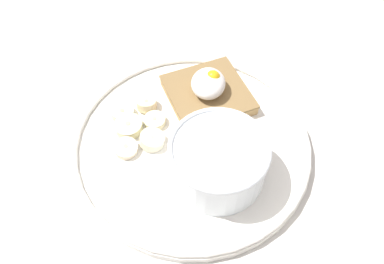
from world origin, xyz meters
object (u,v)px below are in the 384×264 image
at_px(toast_slice, 208,94).
at_px(banana_slice_outer, 152,140).
at_px(banana_slice_back, 126,148).
at_px(banana_slice_right, 123,113).
at_px(oatmeal_bowl, 218,160).
at_px(banana_slice_inner, 129,126).
at_px(poached_egg, 209,83).
at_px(banana_slice_front, 147,104).
at_px(banana_slice_left, 155,121).

bearing_deg(toast_slice, banana_slice_outer, 141.65).
relative_size(banana_slice_back, banana_slice_right, 0.95).
xyz_separation_m(toast_slice, banana_slice_right, (-0.04, 0.11, -0.00)).
height_order(oatmeal_bowl, banana_slice_outer, oatmeal_bowl).
relative_size(banana_slice_back, banana_slice_inner, 0.84).
bearing_deg(poached_egg, banana_slice_inner, 122.60).
bearing_deg(banana_slice_inner, banana_slice_front, -23.40).
relative_size(toast_slice, banana_slice_left, 3.46).
relative_size(toast_slice, poached_egg, 2.65).
bearing_deg(banana_slice_right, banana_slice_outer, -131.96).
relative_size(banana_slice_right, banana_slice_outer, 1.13).
xyz_separation_m(toast_slice, banana_slice_front, (-0.02, 0.08, -0.00)).
bearing_deg(banana_slice_back, banana_slice_outer, -64.68).
bearing_deg(banana_slice_right, poached_egg, -70.08).
height_order(toast_slice, banana_slice_front, same).
bearing_deg(banana_slice_right, banana_slice_inner, -150.76).
distance_m(banana_slice_left, banana_slice_outer, 0.03).
distance_m(banana_slice_left, banana_slice_right, 0.04).
distance_m(oatmeal_bowl, banana_slice_right, 0.15).
height_order(toast_slice, banana_slice_left, toast_slice).
bearing_deg(poached_egg, toast_slice, 126.18).
xyz_separation_m(toast_slice, poached_egg, (0.00, -0.00, 0.02)).
height_order(banana_slice_front, banana_slice_outer, same).
height_order(banana_slice_left, banana_slice_outer, banana_slice_outer).
distance_m(oatmeal_bowl, banana_slice_inner, 0.13).
bearing_deg(banana_slice_front, banana_slice_left, -150.05).
distance_m(banana_slice_right, banana_slice_outer, 0.06).
height_order(oatmeal_bowl, banana_slice_back, oatmeal_bowl).
xyz_separation_m(oatmeal_bowl, banana_slice_inner, (0.05, 0.12, -0.02)).
bearing_deg(banana_slice_front, toast_slice, -73.99).
xyz_separation_m(poached_egg, banana_slice_back, (-0.10, 0.09, -0.03)).
distance_m(oatmeal_bowl, toast_slice, 0.12).
bearing_deg(oatmeal_bowl, banana_slice_front, 46.58).
xyz_separation_m(toast_slice, banana_slice_back, (-0.09, 0.09, -0.00)).
bearing_deg(oatmeal_bowl, poached_egg, 8.85).
xyz_separation_m(banana_slice_inner, banana_slice_outer, (-0.02, -0.03, 0.00)).
bearing_deg(oatmeal_bowl, banana_slice_left, 51.00).
bearing_deg(banana_slice_outer, oatmeal_bowl, -113.50).
bearing_deg(oatmeal_bowl, banana_slice_inner, 64.76).
height_order(banana_slice_front, banana_slice_back, banana_slice_front).
bearing_deg(banana_slice_back, banana_slice_front, -10.73).
bearing_deg(banana_slice_outer, poached_egg, -38.46).
distance_m(oatmeal_bowl, banana_slice_left, 0.11).
relative_size(poached_egg, banana_slice_left, 1.30).
bearing_deg(poached_egg, banana_slice_outer, 141.54).
xyz_separation_m(banana_slice_right, banana_slice_inner, (-0.02, -0.01, 0.00)).
relative_size(banana_slice_front, banana_slice_left, 0.77).
bearing_deg(poached_egg, oatmeal_bowl, -171.15).
distance_m(banana_slice_back, banana_slice_inner, 0.03).
relative_size(banana_slice_front, banana_slice_outer, 0.80).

